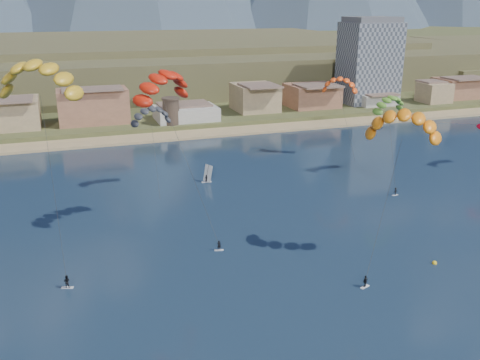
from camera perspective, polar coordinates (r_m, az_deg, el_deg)
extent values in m
plane|color=black|center=(67.98, 9.17, -16.40)|extent=(2400.00, 2400.00, 0.00)
cube|color=tan|center=(161.59, -8.58, 4.70)|extent=(2200.00, 12.00, 0.90)
cube|color=brown|center=(610.33, -16.85, 14.32)|extent=(2200.00, 900.00, 4.00)
cube|color=brown|center=(278.40, -4.90, 12.62)|extent=(320.00, 150.00, 15.00)
cube|color=brown|center=(309.96, -21.68, 12.30)|extent=(380.00, 170.00, 18.00)
cube|color=gray|center=(210.48, 13.84, 12.25)|extent=(20.00, 16.00, 30.00)
cube|color=#59595E|center=(209.42, 14.20, 16.60)|extent=(18.00, 14.40, 2.00)
cylinder|color=#47382D|center=(168.93, -7.51, 7.36)|extent=(5.20, 5.20, 8.00)
cylinder|color=#47382D|center=(168.15, -7.57, 8.80)|extent=(5.82, 5.82, 0.60)
cube|color=silver|center=(87.44, -2.30, -7.63)|extent=(1.56, 0.82, 0.10)
imported|color=black|center=(87.04, -2.31, -7.09)|extent=(0.71, 0.56, 1.72)
cylinder|color=#262626|center=(87.07, -5.38, 0.93)|extent=(0.05, 0.05, 25.83)
cube|color=silver|center=(80.67, -18.27, -11.06)|extent=(1.76, 1.05, 0.11)
imported|color=black|center=(80.18, -18.34, -10.42)|extent=(1.14, 1.01, 1.94)
cylinder|color=#262626|center=(80.30, -19.65, -0.72)|extent=(0.05, 0.05, 27.10)
cube|color=silver|center=(79.02, 13.44, -11.24)|extent=(1.63, 0.97, 0.10)
imported|color=black|center=(78.56, 13.49, -10.64)|extent=(1.14, 0.77, 1.79)
cylinder|color=#262626|center=(79.85, 15.42, -2.93)|extent=(0.05, 0.05, 21.86)
cube|color=silver|center=(116.21, 16.52, -1.58)|extent=(1.45, 0.60, 0.09)
imported|color=black|center=(115.93, 16.56, -1.18)|extent=(1.12, 0.73, 1.62)
cylinder|color=#262626|center=(120.86, 16.21, 3.18)|extent=(0.05, 0.05, 20.43)
cylinder|color=#262626|center=(111.09, -9.06, 2.05)|extent=(0.04, 0.04, 16.31)
cylinder|color=#262626|center=(137.58, 11.37, 5.68)|extent=(0.04, 0.04, 18.48)
cube|color=silver|center=(119.78, -3.67, -0.20)|extent=(2.30, 1.01, 0.11)
imported|color=black|center=(119.51, -3.67, 0.18)|extent=(0.86, 0.63, 1.60)
cube|color=white|center=(119.24, -3.51, 0.72)|extent=(1.26, 2.52, 3.81)
sphere|color=yellow|center=(88.59, 20.41, -8.46)|extent=(0.75, 0.75, 0.75)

